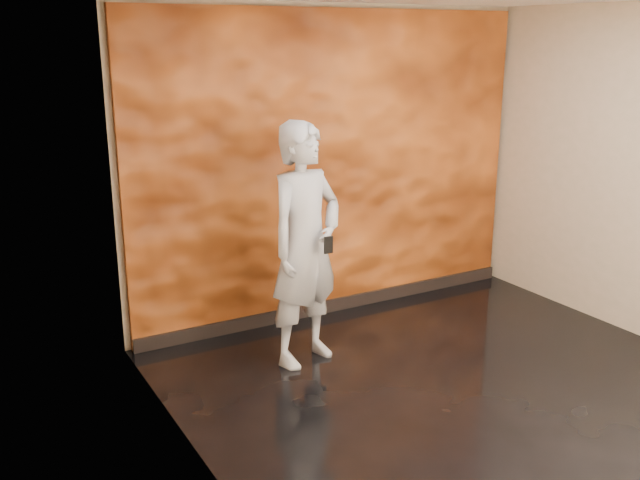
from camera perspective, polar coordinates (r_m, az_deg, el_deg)
The scene contains 5 objects.
room at distance 4.94m, azimuth 12.93°, elevation 2.49°, with size 4.02×4.02×2.81m.
feature_wall at distance 6.49m, azimuth 1.22°, elevation 5.89°, with size 3.90×0.06×2.75m, color orange.
baseboard at distance 6.81m, azimuth 1.32°, elevation -5.16°, with size 3.90×0.04×0.12m, color black.
man at distance 5.52m, azimuth -1.19°, elevation -0.41°, with size 0.70×0.46×1.92m, color #9397A2.
phone at distance 5.32m, azimuth 0.68°, elevation -0.39°, with size 0.07×0.01×0.13m, color black.
Camera 1 is at (-3.27, -3.53, 2.52)m, focal length 40.00 mm.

